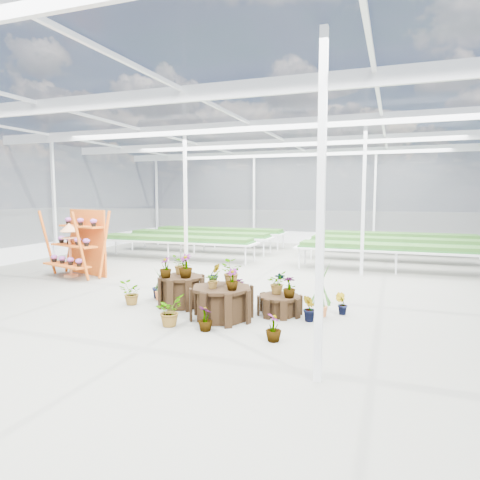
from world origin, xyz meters
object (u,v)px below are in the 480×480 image
(plinth_tall, at_px, (182,291))
(shelf_rack, at_px, (75,244))
(plinth_mid, at_px, (222,303))
(plinth_low, at_px, (280,305))
(bird_table, at_px, (70,250))

(plinth_tall, height_order, shelf_rack, shelf_rack)
(plinth_mid, height_order, plinth_low, plinth_mid)
(plinth_tall, xyz_separation_m, bird_table, (-4.74, 1.94, 0.47))
(plinth_tall, distance_m, bird_table, 5.15)
(plinth_low, bearing_deg, plinth_tall, -177.40)
(bird_table, bearing_deg, shelf_rack, 40.35)
(plinth_low, distance_m, bird_table, 7.21)
(plinth_tall, height_order, plinth_low, plinth_tall)
(bird_table, bearing_deg, plinth_mid, -19.77)
(plinth_tall, relative_size, plinth_mid, 0.81)
(plinth_mid, height_order, shelf_rack, shelf_rack)
(shelf_rack, bearing_deg, plinth_tall, -6.09)
(plinth_low, bearing_deg, shelf_rack, 164.15)
(shelf_rack, height_order, bird_table, shelf_rack)
(plinth_low, distance_m, shelf_rack, 7.13)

